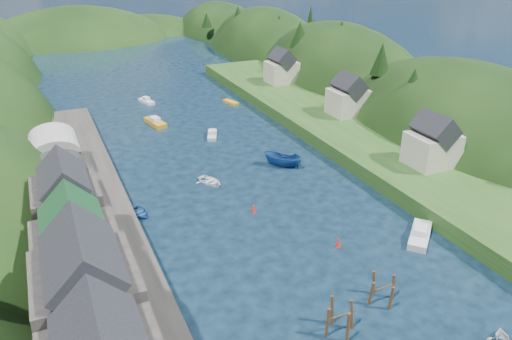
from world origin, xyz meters
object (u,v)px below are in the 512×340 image
piling_cluster_near (340,321)px  piling_cluster_far (382,292)px  channel_buoy_near (338,243)px  channel_buoy_far (254,209)px

piling_cluster_near → piling_cluster_far: bearing=17.5°
channel_buoy_near → piling_cluster_near: bearing=-122.5°
channel_buoy_near → channel_buoy_far: 13.40m
piling_cluster_near → channel_buoy_far: bearing=85.5°
channel_buoy_far → piling_cluster_near: bearing=-94.5°
piling_cluster_near → channel_buoy_near: (8.00, 12.58, -0.91)m
piling_cluster_near → piling_cluster_far: piling_cluster_near is taller
channel_buoy_near → channel_buoy_far: same height
piling_cluster_near → channel_buoy_far: 24.62m
piling_cluster_near → piling_cluster_far: 6.84m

